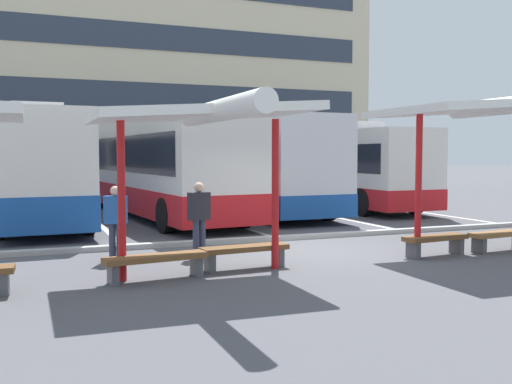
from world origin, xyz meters
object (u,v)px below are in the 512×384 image
coach_bus_1 (159,168)px  waiting_shelter_1 (206,117)px  waiting_passenger_0 (199,214)px  coach_bus_3 (335,168)px  coach_bus_0 (35,169)px  waiting_shelter_2 (480,111)px  bench_2 (156,261)px  bench_4 (435,241)px  bench_3 (245,252)px  bench_5 (501,237)px  waiting_passenger_1 (116,218)px  coach_bus_2 (245,165)px

coach_bus_1 → waiting_shelter_1: (-1.41, -10.43, 1.15)m
waiting_passenger_0 → coach_bus_3: bearing=47.6°
coach_bus_1 → waiting_passenger_0: coach_bus_1 is taller
coach_bus_0 → waiting_shelter_2: size_ratio=2.63×
coach_bus_3 → bench_2: (-10.15, -11.64, -1.26)m
coach_bus_1 → bench_4: 10.97m
coach_bus_1 → bench_3: bearing=-92.9°
coach_bus_1 → bench_5: 11.75m
waiting_shelter_1 → bench_4: bearing=2.7°
waiting_shelter_1 → waiting_passenger_1: (-1.27, 2.30, -1.98)m
coach_bus_3 → bench_5: size_ratio=6.53×
bench_3 → waiting_passenger_0: (-0.43, 1.66, 0.58)m
waiting_shelter_2 → coach_bus_3: bearing=75.2°
coach_bus_1 → coach_bus_3: coach_bus_1 is taller
bench_3 → waiting_passenger_1: waiting_passenger_1 is taller
bench_2 → coach_bus_2: bearing=62.5°
bench_4 → bench_3: bearing=177.4°
coach_bus_0 → bench_2: size_ratio=6.62×
coach_bus_2 → bench_4: 11.37m
coach_bus_3 → waiting_shelter_1: (-9.25, -11.72, 1.26)m
coach_bus_2 → bench_5: coach_bus_2 is taller
coach_bus_0 → coach_bus_3: 11.95m
waiting_shelter_1 → waiting_passenger_1: waiting_shelter_1 is taller
coach_bus_1 → bench_4: (3.84, -10.18, -1.39)m
bench_3 → bench_5: same height
bench_5 → waiting_passenger_1: size_ratio=1.10×
coach_bus_3 → waiting_passenger_1: size_ratio=7.18×
coach_bus_1 → bench_4: coach_bus_1 is taller
coach_bus_2 → coach_bus_1: bearing=-163.3°
coach_bus_2 → bench_4: coach_bus_2 is taller
bench_4 → bench_2: bearing=-178.4°
coach_bus_0 → waiting_shelter_1: size_ratio=2.91×
coach_bus_1 → waiting_shelter_2: (4.74, -10.45, 1.41)m
bench_5 → waiting_passenger_1: (-8.31, 2.09, 0.55)m
bench_5 → waiting_shelter_2: bearing=-165.8°
bench_3 → bench_2: bearing=-168.4°
bench_3 → waiting_passenger_0: bearing=104.5°
coach_bus_2 → bench_2: coach_bus_2 is taller
coach_bus_3 → bench_4: coach_bus_3 is taller
coach_bus_3 → waiting_passenger_1: 14.13m
bench_2 → bench_3: bearing=11.6°
coach_bus_3 → waiting_shelter_1: 14.98m
waiting_shelter_2 → waiting_passenger_0: 6.45m
coach_bus_3 → bench_3: (-8.35, -11.27, -1.27)m
coach_bus_1 → coach_bus_3: 7.94m
waiting_shelter_1 → waiting_shelter_2: bearing=-0.2°
coach_bus_1 → coach_bus_0: bearing=173.3°
waiting_shelter_1 → waiting_passenger_1: bearing=118.8°
coach_bus_2 → coach_bus_3: size_ratio=1.10×
bench_4 → waiting_passenger_0: waiting_passenger_0 is taller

